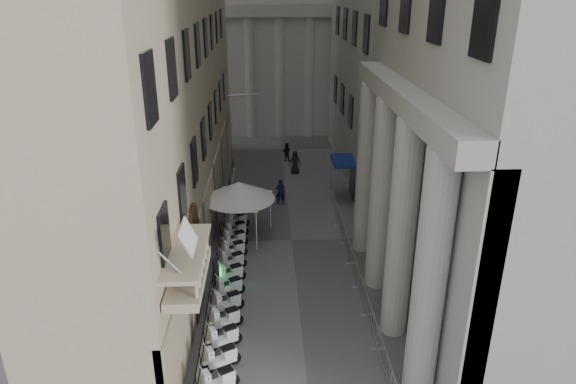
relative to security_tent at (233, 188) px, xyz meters
name	(u,v)px	position (x,y,z in m)	size (l,w,h in m)	color
iron_fence	(221,251)	(-0.70, -2.55, -3.04)	(0.30, 28.00, 1.40)	black
blue_awning	(342,197)	(7.75, 5.45, -3.04)	(1.60, 3.00, 3.00)	navy
scooter_3	(222,368)	(0.11, -12.85, -3.04)	(0.56, 1.40, 1.50)	white
scooter_4	(225,348)	(0.11, -11.52, -3.04)	(0.56, 1.40, 1.50)	white
scooter_5	(227,329)	(0.11, -10.18, -3.04)	(0.56, 1.40, 1.50)	white
scooter_6	(228,312)	(0.11, -8.85, -3.04)	(0.56, 1.40, 1.50)	white
scooter_7	(230,297)	(0.11, -7.52, -3.04)	(0.56, 1.40, 1.50)	white
scooter_8	(231,283)	(0.11, -6.18, -3.04)	(0.56, 1.40, 1.50)	white
scooter_9	(233,270)	(0.11, -4.85, -3.04)	(0.56, 1.40, 1.50)	white
scooter_10	(234,258)	(0.11, -3.52, -3.04)	(0.56, 1.40, 1.50)	white
scooter_11	(235,247)	(0.11, -2.18, -3.04)	(0.56, 1.40, 1.50)	white
scooter_12	(236,237)	(0.11, -0.85, -3.04)	(0.56, 1.40, 1.50)	white
scooter_13	(237,228)	(0.11, 0.48, -3.04)	(0.56, 1.40, 1.50)	white
barrier_1	(383,369)	(6.84, -13.18, -3.04)	(0.60, 2.40, 1.10)	#B0B3B8
barrier_2	(372,331)	(6.84, -10.68, -3.04)	(0.60, 2.40, 1.10)	#B0B3B8
barrier_3	(362,301)	(6.84, -8.18, -3.04)	(0.60, 2.40, 1.10)	#B0B3B8
barrier_4	(354,275)	(6.84, -5.68, -3.04)	(0.60, 2.40, 1.10)	#B0B3B8
barrier_5	(347,253)	(6.84, -3.18, -3.04)	(0.60, 2.40, 1.10)	#B0B3B8
barrier_6	(341,234)	(6.84, -0.68, -3.04)	(0.60, 2.40, 1.10)	#B0B3B8
barrier_7	(336,218)	(6.84, 1.82, -3.04)	(0.60, 2.40, 1.10)	#B0B3B8
security_tent	(233,188)	(0.00, 0.00, 0.00)	(4.47, 4.47, 3.63)	white
street_lamp	(233,137)	(-0.32, 6.31, 1.50)	(2.47, 0.69, 7.67)	gray
info_kiosk	(216,276)	(-0.59, -6.88, -2.17)	(0.43, 0.84, 1.71)	black
pedestrian_a	(280,192)	(3.08, 4.34, -2.07)	(0.70, 0.46, 1.92)	black
pedestrian_b	(286,152)	(3.93, 14.28, -2.18)	(0.83, 0.65, 1.71)	black
pedestrian_c	(295,162)	(4.52, 10.88, -2.05)	(0.97, 0.63, 1.98)	black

